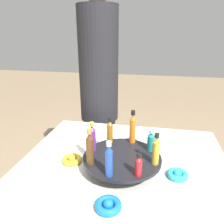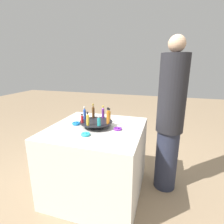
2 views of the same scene
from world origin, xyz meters
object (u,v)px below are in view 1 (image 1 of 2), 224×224
display_stand (122,160)px  bottle_blue (109,160)px  bottle_brown (90,148)px  bottle_amber (110,131)px  ribbon_bow_teal (178,174)px  ribbon_bow_gold (72,159)px  bottle_gold (156,150)px  ribbon_bow_purple (130,142)px  bottle_orange (133,128)px  ribbon_bow_blue (108,205)px  person_figure (99,100)px  bottle_teal (151,141)px  bottle_red (138,166)px  bottle_purple (92,137)px

display_stand → bottle_blue: (0.13, -0.03, 0.08)m
bottle_brown → bottle_amber: bearing=168.7°
ribbon_bow_teal → ribbon_bow_gold: 0.44m
bottle_gold → ribbon_bow_purple: size_ratio=1.58×
bottle_orange → ribbon_bow_blue: 0.37m
person_figure → bottle_teal: bearing=10.4°
bottle_orange → ribbon_bow_blue: (0.35, -0.04, -0.12)m
person_figure → ribbon_bow_teal: bearing=13.7°
bottle_brown → ribbon_bow_blue: bottle_brown is taller
ribbon_bow_teal → bottle_orange: bearing=-125.8°
display_stand → bottle_gold: bottle_gold is taller
display_stand → bottle_orange: bearing=168.7°
bottle_blue → person_figure: size_ratio=0.08×
bottle_red → person_figure: bearing=-156.6°
bottle_teal → display_stand: bearing=-56.3°
bottle_amber → bottle_purple: 0.10m
ribbon_bow_purple → ribbon_bow_gold: size_ratio=0.93×
bottle_gold → bottle_teal: size_ratio=1.37×
bottle_purple → bottle_gold: size_ratio=1.01×
bottle_orange → ribbon_bow_teal: 0.27m
ribbon_bow_purple → ribbon_bow_blue: bearing=-2.5°
bottle_teal → bottle_blue: bearing=-33.8°
bottle_red → bottle_teal: (-0.19, 0.04, 0.00)m
bottle_red → bottle_gold: 0.10m
bottle_amber → bottle_teal: bearing=78.7°
bottle_purple → bottle_teal: (-0.05, 0.24, -0.02)m
bottle_orange → bottle_teal: size_ratio=1.64×
bottle_red → ribbon_bow_gold: size_ratio=0.99×
bottle_blue → ribbon_bow_teal: bearing=116.1°
bottle_teal → ribbon_bow_teal: 0.17m
bottle_blue → bottle_gold: (-0.10, 0.16, -0.00)m
display_stand → ribbon_bow_teal: bearing=87.5°
bottle_gold → person_figure: person_figure is taller
display_stand → bottle_gold: 0.15m
bottle_purple → bottle_gold: 0.27m
bottle_brown → bottle_gold: 0.25m
bottle_brown → person_figure: (-0.76, -0.16, -0.05)m
bottle_orange → ribbon_bow_teal: (0.14, 0.20, -0.12)m
bottle_blue → ribbon_bow_purple: 0.37m
ribbon_bow_purple → bottle_orange: bearing=10.3°
bottle_orange → ribbon_bow_blue: size_ratio=1.73×
person_figure → ribbon_bow_blue: bearing=-5.5°
bottle_orange → bottle_red: bearing=11.2°
ribbon_bow_gold → display_stand: bearing=87.5°
bottle_orange → person_figure: bearing=-151.9°
bottle_purple → ribbon_bow_gold: size_ratio=1.48×
ribbon_bow_gold → bottle_brown: bearing=52.7°
display_stand → ribbon_bow_gold: size_ratio=3.66×
bottle_amber → ribbon_bow_blue: 0.35m
bottle_purple → ribbon_bow_blue: 0.30m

